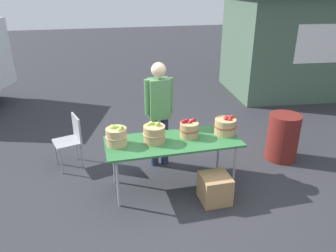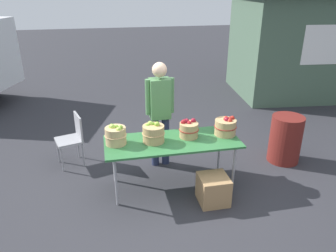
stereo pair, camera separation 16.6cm
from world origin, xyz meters
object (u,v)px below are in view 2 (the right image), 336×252
(trash_barrel, at_px, (285,139))
(produce_crate, at_px, (213,189))
(market_table, at_px, (172,144))
(apple_basket_red_1, at_px, (226,127))
(apple_basket_green_1, at_px, (153,133))
(apple_basket_green_0, at_px, (116,135))
(vendor_adult, at_px, (160,107))
(folding_chair, at_px, (73,136))
(apple_basket_red_0, at_px, (189,129))

(trash_barrel, relative_size, produce_crate, 2.04)
(market_table, distance_m, apple_basket_red_1, 0.83)
(market_table, xyz_separation_m, apple_basket_green_1, (-0.26, 0.03, 0.17))
(apple_basket_green_0, distance_m, vendor_adult, 0.96)
(apple_basket_green_0, distance_m, folding_chair, 1.20)
(folding_chair, bearing_deg, apple_basket_green_0, 19.69)
(apple_basket_green_0, height_order, produce_crate, apple_basket_green_0)
(trash_barrel, height_order, produce_crate, trash_barrel)
(apple_basket_red_0, bearing_deg, produce_crate, -69.48)
(market_table, xyz_separation_m, produce_crate, (0.47, -0.49, -0.51))
(folding_chair, relative_size, produce_crate, 2.18)
(apple_basket_green_1, bearing_deg, apple_basket_red_1, 1.13)
(apple_basket_red_1, bearing_deg, produce_crate, -121.82)
(apple_basket_green_1, height_order, trash_barrel, apple_basket_green_1)
(apple_basket_green_1, xyz_separation_m, produce_crate, (0.73, -0.52, -0.68))
(apple_basket_red_1, bearing_deg, apple_basket_red_0, 177.04)
(apple_basket_green_0, xyz_separation_m, vendor_adult, (0.73, 0.62, 0.13))
(market_table, height_order, apple_basket_green_1, apple_basket_green_1)
(apple_basket_red_0, bearing_deg, apple_basket_green_1, -174.57)
(apple_basket_green_1, distance_m, apple_basket_red_0, 0.52)
(apple_basket_red_0, height_order, folding_chair, apple_basket_red_0)
(apple_basket_red_1, xyz_separation_m, vendor_adult, (-0.86, 0.63, 0.14))
(apple_basket_red_0, relative_size, apple_basket_red_1, 0.88)
(apple_basket_green_0, bearing_deg, vendor_adult, 40.10)
(folding_chair, bearing_deg, apple_basket_green_1, 34.88)
(apple_basket_green_0, relative_size, apple_basket_red_0, 1.06)
(market_table, distance_m, apple_basket_green_1, 0.32)
(apple_basket_green_0, height_order, vendor_adult, vendor_adult)
(apple_basket_green_0, bearing_deg, market_table, -4.84)
(market_table, height_order, apple_basket_green_0, apple_basket_green_0)
(apple_basket_green_0, xyz_separation_m, folding_chair, (-0.67, 0.92, -0.37))
(market_table, bearing_deg, folding_chair, 145.61)
(market_table, distance_m, produce_crate, 0.85)
(folding_chair, bearing_deg, apple_basket_red_1, 51.31)
(vendor_adult, bearing_deg, apple_basket_red_1, 141.65)
(folding_chair, distance_m, trash_barrel, 3.53)
(market_table, height_order, vendor_adult, vendor_adult)
(apple_basket_red_1, relative_size, trash_barrel, 0.41)
(apple_basket_green_0, distance_m, apple_basket_red_1, 1.59)
(apple_basket_green_1, relative_size, vendor_adult, 0.19)
(apple_basket_green_1, relative_size, produce_crate, 0.81)
(apple_basket_green_0, bearing_deg, apple_basket_red_0, 0.77)
(apple_basket_red_0, distance_m, produce_crate, 0.91)
(produce_crate, bearing_deg, trash_barrel, 29.05)
(apple_basket_red_1, distance_m, vendor_adult, 1.07)
(apple_basket_red_0, relative_size, trash_barrel, 0.36)
(apple_basket_green_1, bearing_deg, market_table, -6.63)
(market_table, bearing_deg, vendor_adult, 94.21)
(apple_basket_red_1, xyz_separation_m, folding_chair, (-2.25, 0.94, -0.37))
(apple_basket_green_0, height_order, trash_barrel, apple_basket_green_0)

